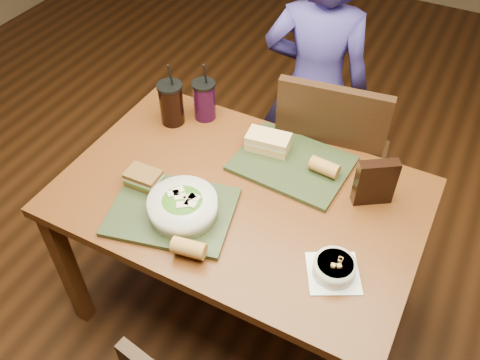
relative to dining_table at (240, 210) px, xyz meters
name	(u,v)px	position (x,y,z in m)	size (l,w,h in m)	color
ground	(240,304)	(0.00, 0.00, -0.66)	(6.00, 6.00, 0.00)	#381C0B
dining_table	(240,210)	(0.00, 0.00, 0.00)	(1.30, 0.85, 0.75)	#582D11
chair_far	(331,160)	(0.18, 0.53, -0.10)	(0.49, 0.49, 1.01)	black
diner	(315,87)	(-0.03, 0.83, 0.03)	(0.51, 0.33, 1.38)	navy
tray_near	(172,212)	(-0.17, -0.19, 0.10)	(0.42, 0.32, 0.02)	#242E18
tray_far	(292,163)	(0.11, 0.23, 0.10)	(0.42, 0.32, 0.02)	#242E18
salad_bowl	(183,206)	(-0.12, -0.19, 0.15)	(0.24, 0.24, 0.08)	silver
soup_bowl	(334,268)	(0.42, -0.17, 0.12)	(0.22, 0.22, 0.07)	white
sandwich_near	(144,178)	(-0.32, -0.13, 0.14)	(0.13, 0.09, 0.06)	#593819
sandwich_far	(268,142)	(-0.01, 0.25, 0.14)	(0.18, 0.11, 0.07)	tan
baguette_near	(189,248)	(-0.01, -0.32, 0.14)	(0.05, 0.05, 0.11)	#AD7533
baguette_far	(324,167)	(0.23, 0.23, 0.14)	(0.05, 0.05, 0.11)	#AD7533
cup_cola	(171,103)	(-0.44, 0.24, 0.18)	(0.10, 0.10, 0.28)	black
cup_berry	(204,100)	(-0.34, 0.33, 0.18)	(0.10, 0.10, 0.26)	black
chip_bag	(375,182)	(0.43, 0.19, 0.18)	(0.14, 0.04, 0.18)	black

